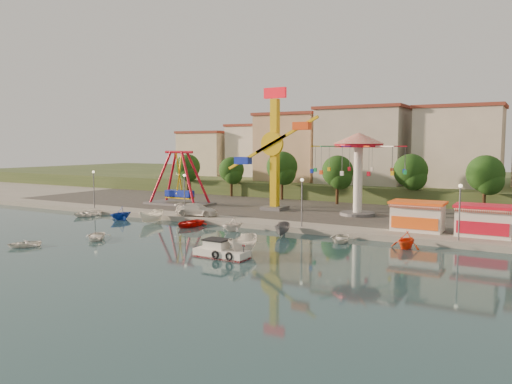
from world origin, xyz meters
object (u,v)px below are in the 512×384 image
Objects in this scene: skiff at (243,245)px; wave_swinger at (358,155)px; kamikaze_tower at (277,153)px; cabin_motorboat at (220,252)px; pirate_ship_ride at (179,179)px; rowboat_a at (96,236)px; van at (197,210)px.

wave_swinger is at bearing 76.47° from skiff.
cabin_motorboat is (7.82, -25.33, -7.88)m from kamikaze_tower.
pirate_ship_ride is 33.99m from cabin_motorboat.
kamikaze_tower is 27.66m from cabin_motorboat.
pirate_ship_ride is 25.49m from rowboat_a.
pirate_ship_ride is at bearing -175.70° from kamikaze_tower.
skiff is (1.28, 1.64, 0.44)m from cabin_motorboat.
rowboat_a is at bearing 175.34° from skiff.
van is (-6.28, -9.65, -6.95)m from kamikaze_tower.
kamikaze_tower is 13.45m from van.
wave_swinger is 2.18× the size of van.
rowboat_a is 15.35m from van.
van is (9.50, -8.46, -3.02)m from pirate_ship_ride.
kamikaze_tower is at bearing 107.40° from cabin_motorboat.
skiff is 0.86× the size of van.
pirate_ship_ride is 27.18m from wave_swinger.
van is at bearing -123.07° from kamikaze_tower.
skiff is at bearing -147.32° from van.
kamikaze_tower is at bearing -176.15° from wave_swinger.
cabin_motorboat is 1.34× the size of rowboat_a.
kamikaze_tower reaches higher than skiff.
rowboat_a is 0.66× the size of van.
kamikaze_tower is 26.45m from skiff.
van is (-17.35, -10.40, -6.82)m from wave_swinger.
rowboat_a is at bearing 160.83° from van.
van is (1.13, 15.28, 1.01)m from rowboat_a.
kamikaze_tower is (15.78, 1.19, 3.93)m from pirate_ship_ride.
kamikaze_tower is at bearing 102.08° from skiff.
kamikaze_tower reaches higher than wave_swinger.
kamikaze_tower is 3.49× the size of cabin_motorboat.
cabin_motorboat is at bearing -97.08° from wave_swinger.
wave_swinger is (26.84, 1.93, 3.80)m from pirate_ship_ride.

